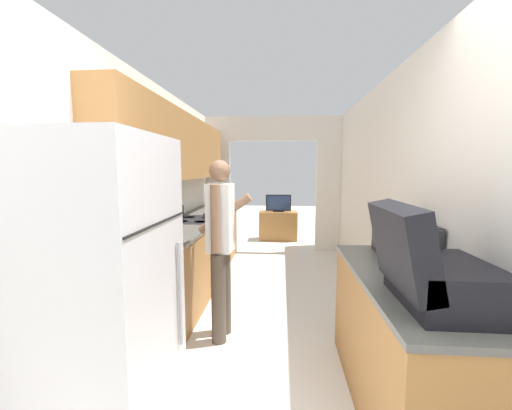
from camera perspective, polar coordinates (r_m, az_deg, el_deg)
The scene contains 13 objects.
wall_left at distance 3.58m, azimuth -17.99°, elevation 5.67°, with size 0.38×7.30×2.50m.
wall_right at distance 3.04m, azimuth 26.20°, elevation 0.42°, with size 0.06×7.30×2.50m.
wall_far_with_doorway at distance 5.90m, azimuth 3.05°, elevation 5.61°, with size 2.92×0.06×2.50m.
counter_left at distance 4.18m, azimuth -11.28°, elevation -8.70°, with size 0.62×3.62×0.89m.
counter_right at distance 2.35m, azimuth 25.54°, elevation -21.92°, with size 0.62×1.55×0.89m.
refrigerator at distance 2.08m, azimuth -26.88°, elevation -13.16°, with size 0.79×0.83×1.73m.
range_oven at distance 4.24m, azimuth -10.94°, elevation -8.42°, with size 0.66×0.78×1.03m.
person at distance 2.83m, azimuth -6.44°, elevation -7.22°, with size 0.52×0.40×1.62m.
suitcase at distance 1.75m, azimuth 28.98°, elevation -10.31°, with size 0.50×0.56×0.49m.
microwave at distance 2.57m, azimuth 25.25°, elevation -5.72°, with size 0.33×0.51×0.26m.
tv_cabinet at distance 6.85m, azimuth 4.07°, elevation -3.74°, with size 0.82×0.42×0.62m.
television at distance 6.74m, azimuth 4.10°, elevation 0.29°, with size 0.54×0.16×0.37m.
knife at distance 4.59m, azimuth -8.90°, elevation -1.55°, with size 0.10×0.32×0.02m.
Camera 1 is at (0.17, -0.96, 1.54)m, focal length 22.00 mm.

